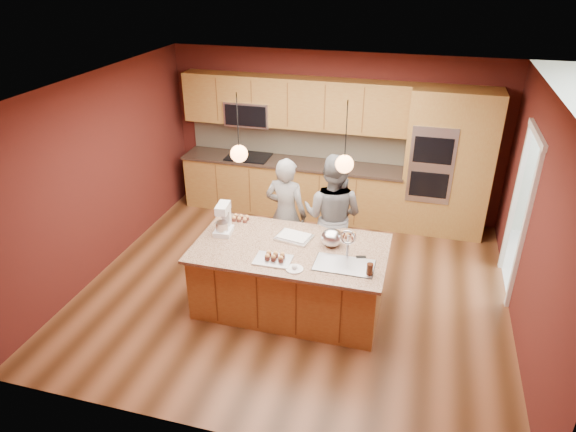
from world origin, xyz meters
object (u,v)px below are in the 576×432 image
(person_left, at_px, (286,214))
(island, at_px, (291,276))
(mixing_bowl, at_px, (332,238))
(stand_mixer, at_px, (223,221))
(person_right, at_px, (332,216))

(person_left, bearing_deg, island, 116.67)
(person_left, distance_m, mixing_bowl, 1.08)
(person_left, height_order, mixing_bowl, person_left)
(stand_mixer, bearing_deg, mixing_bowl, -4.13)
(island, distance_m, stand_mixer, 1.10)
(person_right, relative_size, stand_mixer, 4.40)
(person_left, relative_size, stand_mixer, 4.10)
(stand_mixer, bearing_deg, person_right, 25.90)
(person_left, bearing_deg, mixing_bowl, 143.97)
(person_right, relative_size, mixing_bowl, 6.63)
(island, bearing_deg, person_left, 109.46)
(person_left, relative_size, person_right, 0.93)
(person_right, height_order, mixing_bowl, person_right)
(person_right, bearing_deg, stand_mixer, 42.20)
(person_left, bearing_deg, person_right, -172.78)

